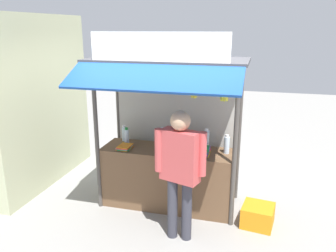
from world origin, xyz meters
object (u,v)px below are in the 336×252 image
water_bottle_front_right (163,138)px  water_bottle_back_right (227,145)px  magazine_stack_far_left (202,151)px  vendor_person (180,164)px  banana_bunch_rightmost (159,86)px  banana_bunch_inner_right (225,95)px  banana_bunch_leftmost (115,85)px  water_bottle_center (124,134)px  magazine_stack_left (125,147)px  water_bottle_mid_left (206,139)px  water_bottle_right (182,139)px  water_bottle_far_right (127,136)px  banana_bunch_inner_left (194,92)px  plastic_crate (258,215)px

water_bottle_front_right → water_bottle_back_right: (0.92, 0.01, -0.02)m
magazine_stack_far_left → vendor_person: vendor_person is taller
banana_bunch_rightmost → magazine_stack_far_left: bearing=35.5°
banana_bunch_inner_right → banana_bunch_leftmost: same height
water_bottle_center → magazine_stack_left: size_ratio=0.95×
water_bottle_front_right → banana_bunch_inner_right: size_ratio=0.94×
magazine_stack_far_left → magazine_stack_left: magazine_stack_far_left is taller
water_bottle_back_right → banana_bunch_rightmost: 1.28m
water_bottle_mid_left → vendor_person: 0.96m
magazine_stack_far_left → water_bottle_front_right: bearing=171.1°
water_bottle_right → water_bottle_center: 0.94m
water_bottle_far_right → water_bottle_right: bearing=2.6°
water_bottle_center → banana_bunch_inner_left: banana_bunch_inner_left is taller
magazine_stack_far_left → vendor_person: bearing=-100.8°
banana_bunch_inner_left → plastic_crate: bearing=11.8°
water_bottle_far_right → water_bottle_back_right: size_ratio=0.95×
banana_bunch_rightmost → plastic_crate: banana_bunch_rightmost is taller
magazine_stack_left → vendor_person: size_ratio=0.16×
water_bottle_mid_left → banana_bunch_leftmost: bearing=-152.4°
banana_bunch_inner_left → plastic_crate: 1.88m
magazine_stack_far_left → plastic_crate: 1.14m
water_bottle_back_right → water_bottle_front_right: bearing=-179.2°
water_bottle_right → vendor_person: 0.88m
water_bottle_right → magazine_stack_far_left: size_ratio=0.98×
water_bottle_front_right → banana_bunch_inner_right: bearing=-26.6°
water_bottle_right → water_bottle_back_right: 0.64m
magazine_stack_far_left → magazine_stack_left: bearing=-175.3°
magazine_stack_far_left → magazine_stack_left: size_ratio=1.19×
banana_bunch_inner_right → plastic_crate: banana_bunch_inner_right is taller
water_bottle_center → water_bottle_far_right: 0.17m
water_bottle_center → water_bottle_mid_left: bearing=-1.0°
banana_bunch_inner_right → plastic_crate: (0.50, 0.18, -1.65)m
magazine_stack_far_left → water_bottle_far_right: bearing=174.7°
water_bottle_mid_left → banana_bunch_inner_right: bearing=-63.8°
magazine_stack_left → banana_bunch_inner_left: size_ratio=0.84×
banana_bunch_rightmost → banana_bunch_leftmost: (-0.59, 0.00, -0.02)m
water_bottle_right → banana_bunch_inner_right: (0.62, -0.50, 0.77)m
water_bottle_front_right → vendor_person: bearing=-61.2°
water_bottle_front_right → water_bottle_far_right: bearing=178.5°
water_bottle_mid_left → banana_bunch_leftmost: 1.51m
water_bottle_center → water_bottle_far_right: bearing=-55.6°
magazine_stack_far_left → banana_bunch_leftmost: banana_bunch_leftmost is taller
vendor_person → banana_bunch_leftmost: bearing=-3.2°
magazine_stack_far_left → banana_bunch_inner_right: bearing=-49.0°
water_bottle_right → banana_bunch_inner_right: bearing=-39.0°
water_bottle_right → water_bottle_front_right: 0.28m
water_bottle_center → magazine_stack_far_left: 1.27m
water_bottle_front_right → water_bottle_center: bearing=166.7°
banana_bunch_inner_right → water_bottle_far_right: bearing=162.3°
banana_bunch_inner_right → vendor_person: size_ratio=0.20×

